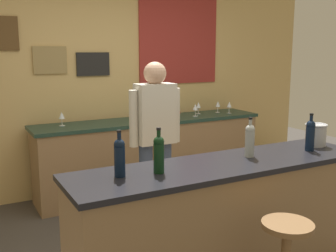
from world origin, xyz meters
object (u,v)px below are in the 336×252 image
wine_glass_b (195,108)px  wine_bottle_d (310,134)px  wine_bottle_a (120,156)px  wine_glass_d (218,104)px  wine_glass_a (62,116)px  bartender (155,135)px  wine_glass_c (198,105)px  wine_bottle_b (159,153)px  wine_bottle_c (250,139)px  coffee_mug (175,113)px  ice_bucket (316,134)px  wine_glass_e (229,105)px

wine_glass_b → wine_bottle_d: bearing=-94.8°
wine_bottle_a → wine_glass_d: size_ratio=1.97×
wine_bottle_d → wine_glass_a: size_ratio=1.97×
bartender → wine_glass_c: bearing=43.0°
wine_bottle_a → wine_glass_a: wine_bottle_a is taller
wine_bottle_b → wine_bottle_c: 0.80m
bartender → wine_glass_a: bearing=119.2°
wine_glass_a → wine_glass_b: bearing=-4.9°
wine_bottle_a → wine_glass_c: bearing=47.3°
wine_glass_b → coffee_mug: size_ratio=1.24×
wine_glass_c → wine_glass_b: bearing=-133.3°
wine_bottle_a → bartender: bearing=52.9°
wine_bottle_d → wine_glass_a: wine_bottle_d is taller
bartender → wine_bottle_c: bartender is taller
ice_bucket → wine_glass_d: ice_bucket is taller
bartender → wine_bottle_a: 1.24m
wine_bottle_b → wine_glass_d: bearing=47.1°
wine_bottle_b → ice_bucket: bearing=2.4°
wine_glass_c → ice_bucket: bearing=-93.6°
wine_glass_b → wine_glass_c: (0.14, 0.15, 0.00)m
wine_bottle_c → wine_glass_a: size_ratio=1.97×
wine_bottle_b → wine_bottle_d: bearing=-1.6°
wine_bottle_d → coffee_mug: bearing=92.5°
wine_glass_e → ice_bucket: bearing=-105.1°
wine_glass_d → coffee_mug: 0.70m
wine_bottle_b → wine_bottle_c: same height
wine_glass_c → wine_glass_a: bearing=-179.7°
wine_bottle_c → wine_glass_e: 2.31m
wine_bottle_d → wine_glass_a: (-1.47, 2.16, -0.05)m
wine_bottle_c → wine_glass_b: size_ratio=1.97×
coffee_mug → wine_bottle_c: bearing=-103.0°
bartender → wine_glass_d: bartender is taller
wine_bottle_a → wine_bottle_d: 1.61m
coffee_mug → wine_glass_a: bearing=176.9°
bartender → ice_bucket: size_ratio=8.61×
wine_bottle_a → wine_glass_a: (0.14, 2.07, -0.05)m
ice_bucket → wine_glass_e: 1.98m
wine_glass_c → wine_glass_e: (0.39, -0.15, 0.00)m
wine_bottle_c → wine_glass_c: wine_bottle_c is taller
wine_bottle_d → wine_glass_d: wine_bottle_d is taller
wine_glass_a → wine_bottle_b: bearing=-86.7°
wine_bottle_d → wine_glass_e: bearing=70.9°
wine_bottle_a → coffee_mug: bearing=52.7°
wine_glass_c → wine_bottle_b: bearing=-128.0°
wine_glass_c → wine_glass_d: bearing=-4.9°
ice_bucket → wine_glass_b: size_ratio=1.21×
wine_glass_a → bartender: bearing=-60.8°
coffee_mug → wine_glass_e: bearing=-4.6°
ice_bucket → wine_glass_d: (0.42, 2.04, -0.01)m
wine_bottle_c → wine_glass_b: wine_bottle_c is taller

